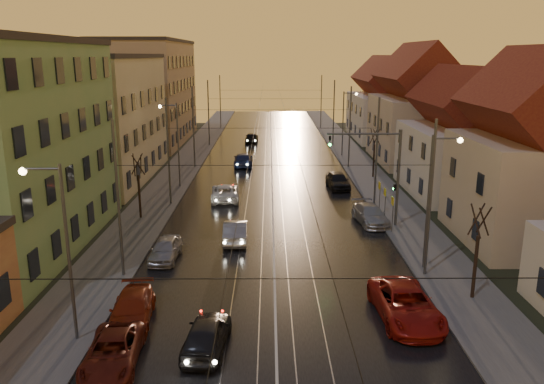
{
  "coord_description": "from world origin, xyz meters",
  "views": [
    {
      "loc": [
        -0.29,
        -19.09,
        12.28
      ],
      "look_at": [
        -0.09,
        18.14,
        2.63
      ],
      "focal_mm": 35.0,
      "sensor_mm": 36.0,
      "label": 1
    }
  ],
  "objects_px": {
    "driving_car_0": "(207,334)",
    "parked_right_1": "(370,214)",
    "street_lamp_1": "(434,189)",
    "parked_left_2": "(132,310)",
    "traffic_light_mast": "(385,166)",
    "parked_left_3": "(165,249)",
    "driving_car_1": "(235,231)",
    "driving_car_3": "(243,160)",
    "street_lamp_3": "(346,117)",
    "driving_car_2": "(225,192)",
    "parked_right_0": "(406,304)",
    "parked_left_1": "(113,352)",
    "street_lamp_0": "(60,237)",
    "parked_right_2": "(338,180)",
    "driving_car_4": "(252,138)",
    "street_lamp_2": "(175,137)"
  },
  "relations": [
    {
      "from": "driving_car_0",
      "to": "parked_right_1",
      "type": "bearing_deg",
      "value": -115.5
    },
    {
      "from": "street_lamp_1",
      "to": "parked_left_2",
      "type": "bearing_deg",
      "value": -158.27
    },
    {
      "from": "traffic_light_mast",
      "to": "parked_left_3",
      "type": "xyz_separation_m",
      "value": [
        -14.7,
        -6.34,
        -3.92
      ]
    },
    {
      "from": "driving_car_1",
      "to": "parked_left_2",
      "type": "height_order",
      "value": "driving_car_1"
    },
    {
      "from": "driving_car_1",
      "to": "driving_car_3",
      "type": "distance_m",
      "value": 25.19
    },
    {
      "from": "street_lamp_3",
      "to": "driving_car_2",
      "type": "xyz_separation_m",
      "value": [
        -13.23,
        -20.51,
        -4.18
      ]
    },
    {
      "from": "parked_left_2",
      "to": "parked_right_0",
      "type": "xyz_separation_m",
      "value": [
        12.98,
        0.23,
        0.12
      ]
    },
    {
      "from": "parked_left_1",
      "to": "parked_left_3",
      "type": "relative_size",
      "value": 1.13
    },
    {
      "from": "street_lamp_0",
      "to": "street_lamp_3",
      "type": "relative_size",
      "value": 1.0
    },
    {
      "from": "driving_car_1",
      "to": "parked_right_2",
      "type": "relative_size",
      "value": 0.98
    },
    {
      "from": "traffic_light_mast",
      "to": "parked_right_0",
      "type": "distance_m",
      "value": 14.71
    },
    {
      "from": "parked_right_1",
      "to": "parked_left_3",
      "type": "bearing_deg",
      "value": -160.7
    },
    {
      "from": "driving_car_2",
      "to": "street_lamp_1",
      "type": "bearing_deg",
      "value": 126.58
    },
    {
      "from": "parked_left_3",
      "to": "parked_right_2",
      "type": "height_order",
      "value": "parked_right_2"
    },
    {
      "from": "street_lamp_3",
      "to": "driving_car_0",
      "type": "height_order",
      "value": "street_lamp_3"
    },
    {
      "from": "driving_car_1",
      "to": "driving_car_4",
      "type": "xyz_separation_m",
      "value": [
        -0.21,
        41.58,
        0.03
      ]
    },
    {
      "from": "driving_car_4",
      "to": "parked_left_2",
      "type": "relative_size",
      "value": 0.97
    },
    {
      "from": "street_lamp_1",
      "to": "parked_right_0",
      "type": "xyz_separation_m",
      "value": [
        -2.9,
        -6.1,
        -4.1
      ]
    },
    {
      "from": "street_lamp_2",
      "to": "parked_right_1",
      "type": "height_order",
      "value": "street_lamp_2"
    },
    {
      "from": "driving_car_4",
      "to": "street_lamp_0",
      "type": "bearing_deg",
      "value": 84.28
    },
    {
      "from": "traffic_light_mast",
      "to": "street_lamp_2",
      "type": "bearing_deg",
      "value": 144.93
    },
    {
      "from": "parked_left_3",
      "to": "parked_right_0",
      "type": "relative_size",
      "value": 0.7
    },
    {
      "from": "street_lamp_3",
      "to": "driving_car_2",
      "type": "height_order",
      "value": "street_lamp_3"
    },
    {
      "from": "parked_left_3",
      "to": "parked_right_1",
      "type": "relative_size",
      "value": 0.84
    },
    {
      "from": "parked_right_0",
      "to": "parked_right_1",
      "type": "relative_size",
      "value": 1.19
    },
    {
      "from": "traffic_light_mast",
      "to": "driving_car_2",
      "type": "distance_m",
      "value": 14.77
    },
    {
      "from": "street_lamp_0",
      "to": "driving_car_3",
      "type": "relative_size",
      "value": 1.55
    },
    {
      "from": "driving_car_2",
      "to": "driving_car_3",
      "type": "bearing_deg",
      "value": -97.44
    },
    {
      "from": "street_lamp_0",
      "to": "parked_right_2",
      "type": "distance_m",
      "value": 31.85
    },
    {
      "from": "traffic_light_mast",
      "to": "parked_left_1",
      "type": "relative_size",
      "value": 1.6
    },
    {
      "from": "parked_left_3",
      "to": "parked_right_1",
      "type": "xyz_separation_m",
      "value": [
        14.0,
        7.22,
        0.01
      ]
    },
    {
      "from": "traffic_light_mast",
      "to": "street_lamp_0",
      "type": "bearing_deg",
      "value": -136.9
    },
    {
      "from": "parked_left_2",
      "to": "parked_right_0",
      "type": "height_order",
      "value": "parked_right_0"
    },
    {
      "from": "driving_car_3",
      "to": "driving_car_2",
      "type": "bearing_deg",
      "value": 84.77
    },
    {
      "from": "parked_left_3",
      "to": "parked_left_2",
      "type": "bearing_deg",
      "value": -89.14
    },
    {
      "from": "driving_car_4",
      "to": "parked_left_2",
      "type": "xyz_separation_m",
      "value": [
        -3.98,
        -52.87,
        -0.09
      ]
    },
    {
      "from": "driving_car_4",
      "to": "street_lamp_1",
      "type": "bearing_deg",
      "value": 105.22
    },
    {
      "from": "traffic_light_mast",
      "to": "driving_car_1",
      "type": "bearing_deg",
      "value": -163.99
    },
    {
      "from": "street_lamp_1",
      "to": "driving_car_4",
      "type": "distance_m",
      "value": 48.22
    },
    {
      "from": "driving_car_1",
      "to": "driving_car_2",
      "type": "relative_size",
      "value": 0.88
    },
    {
      "from": "street_lamp_0",
      "to": "parked_right_2",
      "type": "bearing_deg",
      "value": 61.02
    },
    {
      "from": "street_lamp_0",
      "to": "driving_car_4",
      "type": "bearing_deg",
      "value": 83.4
    },
    {
      "from": "street_lamp_1",
      "to": "parked_left_1",
      "type": "bearing_deg",
      "value": -147.84
    },
    {
      "from": "traffic_light_mast",
      "to": "driving_car_2",
      "type": "xyz_separation_m",
      "value": [
        -12.12,
        7.49,
        -3.89
      ]
    },
    {
      "from": "street_lamp_2",
      "to": "parked_right_2",
      "type": "relative_size",
      "value": 1.76
    },
    {
      "from": "traffic_light_mast",
      "to": "parked_left_2",
      "type": "height_order",
      "value": "traffic_light_mast"
    },
    {
      "from": "street_lamp_3",
      "to": "parked_right_0",
      "type": "bearing_deg",
      "value": -93.95
    },
    {
      "from": "driving_car_0",
      "to": "parked_left_2",
      "type": "bearing_deg",
      "value": -27.33
    },
    {
      "from": "parked_left_2",
      "to": "driving_car_3",
      "type": "bearing_deg",
      "value": 79.4
    },
    {
      "from": "traffic_light_mast",
      "to": "driving_car_4",
      "type": "height_order",
      "value": "traffic_light_mast"
    }
  ]
}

